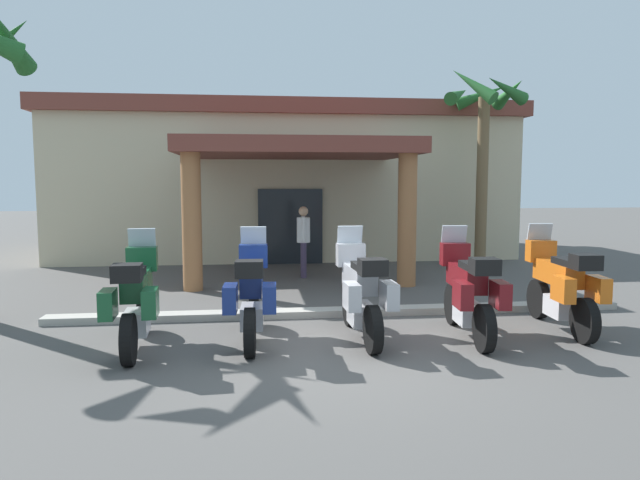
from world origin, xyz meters
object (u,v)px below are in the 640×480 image
(motel_building, at_px, (284,181))
(motorcycle_blue, at_px, (252,294))
(motorcycle_silver, at_px, (361,292))
(motorcycle_maroon, at_px, (469,291))
(pedestrian, at_px, (303,236))
(motorcycle_green, at_px, (136,299))
(motorcycle_orange, at_px, (561,286))
(palm_tree_near_portico, at_px, (484,121))

(motel_building, xyz_separation_m, motorcycle_blue, (-1.15, -10.95, -1.64))
(motorcycle_silver, bearing_deg, motel_building, 0.93)
(motorcycle_blue, relative_size, motorcycle_maroon, 1.00)
(motorcycle_blue, distance_m, pedestrian, 5.67)
(motorcycle_silver, xyz_separation_m, motorcycle_maroon, (1.59, -0.13, 0.00))
(motorcycle_green, distance_m, motorcycle_silver, 3.18)
(motorcycle_maroon, bearing_deg, motorcycle_silver, 90.27)
(motorcycle_blue, xyz_separation_m, pedestrian, (1.27, 5.52, 0.29))
(motorcycle_green, distance_m, motorcycle_orange, 6.36)
(motorcycle_silver, bearing_deg, motorcycle_green, 90.58)
(motorcycle_maroon, height_order, pedestrian, pedestrian)
(motorcycle_green, relative_size, motorcycle_blue, 1.00)
(motorcycle_green, relative_size, palm_tree_near_portico, 0.42)
(motorcycle_green, xyz_separation_m, palm_tree_near_portico, (7.81, 6.83, 3.22))
(motorcycle_maroon, bearing_deg, palm_tree_near_portico, -19.11)
(motorcycle_orange, bearing_deg, motorcycle_maroon, 102.56)
(pedestrian, bearing_deg, motel_building, -85.05)
(palm_tree_near_portico, bearing_deg, motel_building, 139.88)
(motorcycle_green, height_order, motorcycle_maroon, same)
(motorcycle_green, height_order, palm_tree_near_portico, palm_tree_near_portico)
(motel_building, height_order, pedestrian, motel_building)
(motorcycle_green, xyz_separation_m, motorcycle_blue, (1.59, 0.15, 0.00))
(motorcycle_maroon, relative_size, motorcycle_orange, 1.00)
(motorcycle_silver, height_order, palm_tree_near_portico, palm_tree_near_portico)
(motorcycle_silver, xyz_separation_m, pedestrian, (-0.31, 5.57, 0.29))
(motorcycle_orange, distance_m, palm_tree_near_portico, 7.50)
(motorcycle_maroon, bearing_deg, pedestrian, 23.33)
(motorcycle_silver, bearing_deg, motorcycle_blue, 87.04)
(motorcycle_orange, height_order, palm_tree_near_portico, palm_tree_near_portico)
(motorcycle_silver, height_order, motorcycle_maroon, same)
(motorcycle_green, distance_m, pedestrian, 6.36)
(motorcycle_maroon, bearing_deg, motorcycle_blue, 91.75)
(motorcycle_orange, relative_size, palm_tree_near_portico, 0.42)
(palm_tree_near_portico, bearing_deg, motorcycle_maroon, -113.97)
(motorcycle_maroon, relative_size, palm_tree_near_portico, 0.41)
(motorcycle_orange, bearing_deg, motel_building, 22.63)
(motorcycle_blue, xyz_separation_m, motorcycle_maroon, (3.18, -0.17, 0.00))
(motorcycle_green, xyz_separation_m, motorcycle_silver, (3.18, 0.11, 0.00))
(motorcycle_silver, distance_m, motorcycle_orange, 3.18)
(motel_building, distance_m, pedestrian, 5.59)
(motel_building, distance_m, motorcycle_green, 11.55)
(motel_building, bearing_deg, pedestrian, -88.31)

